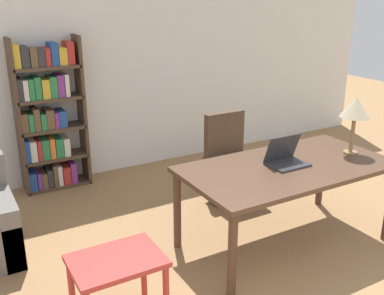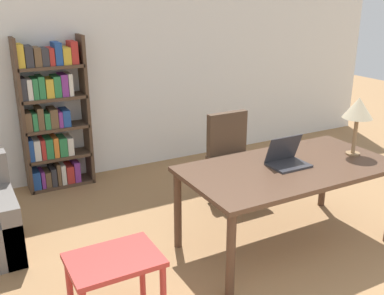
# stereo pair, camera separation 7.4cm
# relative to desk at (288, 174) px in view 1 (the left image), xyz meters

# --- Properties ---
(wall_back) EXTENTS (8.00, 0.06, 2.70)m
(wall_back) POSITION_rel_desk_xyz_m (-0.53, 2.52, 0.66)
(wall_back) COLOR white
(wall_back) RESTS_ON ground_plane
(desk) EXTENTS (1.87, 0.98, 0.77)m
(desk) POSITION_rel_desk_xyz_m (0.00, 0.00, 0.00)
(desk) COLOR #4C3323
(desk) RESTS_ON ground_plane
(laptop) EXTENTS (0.34, 0.25, 0.26)m
(laptop) POSITION_rel_desk_xyz_m (-0.01, 0.03, 0.14)
(laptop) COLOR #2D2D33
(laptop) RESTS_ON desk
(table_lamp) EXTENTS (0.27, 0.27, 0.54)m
(table_lamp) POSITION_rel_desk_xyz_m (0.71, -0.05, 0.51)
(table_lamp) COLOR olive
(table_lamp) RESTS_ON desk
(office_chair) EXTENTS (0.58, 0.58, 0.96)m
(office_chair) POSITION_rel_desk_xyz_m (0.13, 1.05, -0.26)
(office_chair) COLOR black
(office_chair) RESTS_ON ground_plane
(side_table_blue) EXTENTS (0.60, 0.44, 0.54)m
(side_table_blue) POSITION_rel_desk_xyz_m (-1.71, -0.29, -0.24)
(side_table_blue) COLOR #B2332D
(side_table_blue) RESTS_ON ground_plane
(bookshelf) EXTENTS (0.75, 0.28, 1.75)m
(bookshelf) POSITION_rel_desk_xyz_m (-1.52, 2.33, 0.16)
(bookshelf) COLOR #4C3828
(bookshelf) RESTS_ON ground_plane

